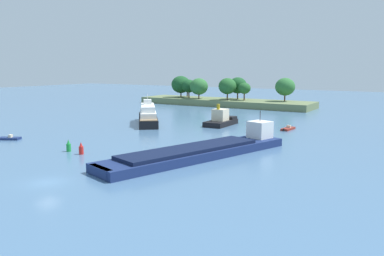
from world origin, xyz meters
TOP-DOWN VIEW (x-y plane):
  - ground_plane at (0.00, 0.00)m, footprint 400.00×400.00m
  - treeline_island at (-25.68, 92.13)m, footprint 60.71×14.25m
  - tugboat at (-3.80, 50.20)m, footprint 4.62×9.81m
  - small_motorboat at (11.17, 51.82)m, footprint 1.84×4.91m
  - cargo_barge at (8.44, 20.64)m, footprint 15.11×32.69m
  - white_riverboat at (-19.22, 43.17)m, footprint 14.11×16.01m
  - fishing_skiff at (-28.40, 14.11)m, footprint 4.27×3.44m
  - channel_buoy_red at (-7.90, 12.42)m, footprint 0.70×0.70m
  - channel_buoy_green at (-11.11, 12.82)m, footprint 0.70×0.70m

SIDE VIEW (x-z plane):
  - ground_plane at x=0.00m, z-range 0.00..0.00m
  - fishing_skiff at x=-28.40m, z-range -0.22..0.68m
  - small_motorboat at x=11.17m, z-range -0.22..0.69m
  - channel_buoy_red at x=-7.90m, z-range -0.14..1.76m
  - channel_buoy_green at x=-11.11m, z-range -0.14..1.76m
  - cargo_barge at x=8.44m, z-range -1.97..3.88m
  - tugboat at x=-3.80m, z-range -1.22..3.71m
  - white_riverboat at x=-19.22m, z-range -1.53..5.36m
  - treeline_island at x=-25.68m, z-range -1.46..8.39m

